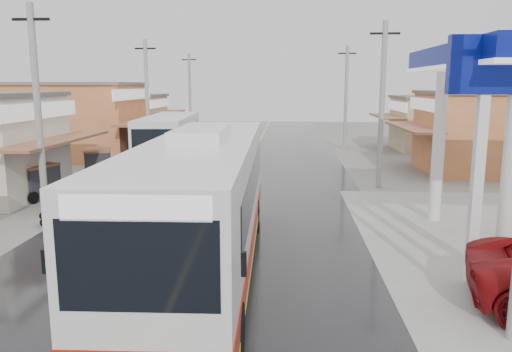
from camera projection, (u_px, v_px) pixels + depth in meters
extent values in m
plane|color=slate|center=(167.00, 330.00, 10.39)|extent=(120.00, 120.00, 0.00)
cube|color=black|center=(238.00, 186.00, 25.11)|extent=(12.00, 90.00, 0.02)
cube|color=#D8CC4C|center=(238.00, 186.00, 25.11)|extent=(0.15, 90.00, 0.01)
cylinder|color=white|center=(438.00, 148.00, 18.24)|extent=(0.44, 0.44, 5.50)
cylinder|color=white|center=(510.00, 178.00, 12.35)|extent=(0.44, 0.44, 5.50)
cube|color=white|center=(478.00, 168.00, 12.35)|extent=(0.25, 0.25, 6.00)
cube|color=navy|center=(487.00, 65.00, 11.90)|extent=(1.80, 0.30, 1.40)
cube|color=silver|center=(203.00, 198.00, 13.06)|extent=(2.86, 12.49, 3.06)
cube|color=black|center=(205.00, 257.00, 13.35)|extent=(2.88, 12.51, 0.31)
cube|color=#A01C0D|center=(204.00, 238.00, 13.26)|extent=(2.90, 12.53, 0.57)
cube|color=yellow|center=(204.00, 251.00, 13.32)|extent=(2.91, 12.54, 0.15)
cube|color=black|center=(206.00, 181.00, 13.51)|extent=(2.85, 9.90, 1.04)
cube|color=black|center=(139.00, 265.00, 6.92)|extent=(2.29, 0.17, 1.35)
cube|color=black|center=(226.00, 150.00, 19.04)|extent=(2.29, 0.17, 1.14)
cube|color=white|center=(136.00, 207.00, 6.77)|extent=(2.09, 0.17, 0.36)
cube|color=silver|center=(202.00, 133.00, 12.75)|extent=(1.31, 3.13, 0.31)
cylinder|color=black|center=(108.00, 332.00, 9.10)|extent=(0.39, 1.15, 1.14)
cylinder|color=black|center=(233.00, 334.00, 9.01)|extent=(0.39, 1.15, 1.14)
cylinder|color=black|center=(188.00, 215.00, 17.25)|extent=(0.39, 1.15, 1.14)
cylinder|color=black|center=(254.00, 216.00, 17.16)|extent=(0.39, 1.15, 1.14)
cube|color=black|center=(45.00, 261.00, 7.23)|extent=(0.08, 0.08, 0.36)
cube|color=black|center=(244.00, 264.00, 7.12)|extent=(0.08, 0.08, 0.36)
cube|color=silver|center=(170.00, 138.00, 29.97)|extent=(3.19, 9.71, 2.66)
cube|color=navy|center=(170.00, 153.00, 30.14)|extent=(3.23, 9.76, 1.06)
cube|color=black|center=(169.00, 132.00, 29.91)|extent=(3.12, 8.13, 0.96)
cube|color=black|center=(154.00, 140.00, 25.25)|extent=(2.25, 0.27, 1.17)
cylinder|color=black|center=(138.00, 169.00, 26.86)|extent=(0.39, 1.08, 1.06)
cylinder|color=black|center=(181.00, 169.00, 26.87)|extent=(0.39, 1.08, 1.06)
cylinder|color=black|center=(161.00, 152.00, 33.55)|extent=(0.39, 1.08, 1.06)
cylinder|color=black|center=(196.00, 152.00, 33.56)|extent=(0.39, 1.08, 1.06)
imported|color=black|center=(154.00, 187.00, 22.21)|extent=(1.04, 2.09, 1.05)
imported|color=#307426|center=(152.00, 172.00, 21.85)|extent=(0.70, 0.52, 1.74)
cube|color=#26262D|center=(36.00, 180.00, 22.14)|extent=(1.61, 2.05, 1.18)
cube|color=brown|center=(35.00, 166.00, 22.03)|extent=(1.67, 2.11, 0.09)
cylinder|color=black|center=(15.00, 195.00, 21.86)|extent=(0.30, 0.57, 0.54)
cylinder|color=black|center=(36.00, 189.00, 23.04)|extent=(0.30, 0.57, 0.54)
cylinder|color=black|center=(33.00, 198.00, 21.32)|extent=(0.25, 0.55, 0.54)
cube|color=#26262D|center=(98.00, 163.00, 26.76)|extent=(1.80, 2.23, 1.25)
cube|color=brown|center=(97.00, 150.00, 26.64)|extent=(1.86, 2.29, 0.10)
cylinder|color=black|center=(85.00, 177.00, 26.06)|extent=(0.35, 0.60, 0.58)
cylinder|color=black|center=(87.00, 172.00, 27.35)|extent=(0.35, 0.60, 0.58)
cylinder|color=black|center=(110.00, 176.00, 26.20)|extent=(0.29, 0.59, 0.58)
torus|color=black|center=(54.00, 221.00, 18.18)|extent=(0.96, 0.96, 0.25)
torus|color=black|center=(53.00, 215.00, 18.14)|extent=(0.96, 0.96, 0.25)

